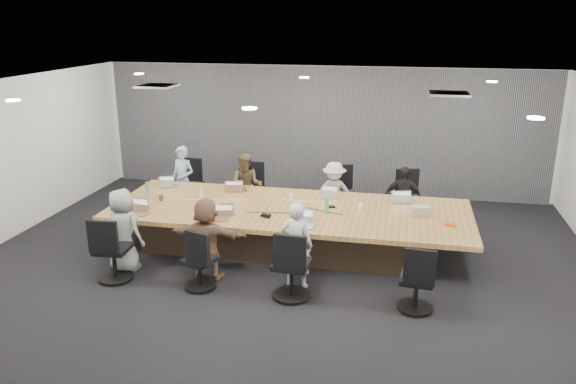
% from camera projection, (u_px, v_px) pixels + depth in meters
% --- Properties ---
extents(floor, '(10.00, 8.00, 0.00)m').
position_uv_depth(floor, '(283.00, 260.00, 9.18)').
color(floor, black).
rests_on(floor, ground).
extents(ceiling, '(10.00, 8.00, 0.00)m').
position_uv_depth(ceiling, '(282.00, 88.00, 8.34)').
color(ceiling, white).
rests_on(ceiling, wall_back).
extents(wall_back, '(10.00, 0.00, 2.80)m').
position_uv_depth(wall_back, '(322.00, 130.00, 12.49)').
color(wall_back, silver).
rests_on(wall_back, ground).
extents(wall_front, '(10.00, 0.00, 2.80)m').
position_uv_depth(wall_front, '(186.00, 298.00, 5.03)').
color(wall_front, silver).
rests_on(wall_front, ground).
extents(wall_left, '(0.00, 8.00, 2.80)m').
position_uv_depth(wall_left, '(2.00, 162.00, 9.75)').
color(wall_left, silver).
rests_on(wall_left, ground).
extents(curtain, '(9.80, 0.04, 2.80)m').
position_uv_depth(curtain, '(321.00, 130.00, 12.42)').
color(curtain, '#5C5C62').
rests_on(curtain, ground).
extents(conference_table, '(6.00, 2.20, 0.74)m').
position_uv_depth(conference_table, '(289.00, 227.00, 9.53)').
color(conference_table, '#3C2D1F').
rests_on(conference_table, ground).
extents(chair_0, '(0.60, 0.60, 0.81)m').
position_uv_depth(chair_0, '(190.00, 189.00, 11.60)').
color(chair_0, black).
rests_on(chair_0, ground).
extents(chair_1, '(0.56, 0.56, 0.80)m').
position_uv_depth(chair_1, '(252.00, 193.00, 11.34)').
color(chair_1, black).
rests_on(chair_1, ground).
extents(chair_2, '(0.72, 0.72, 0.86)m').
position_uv_depth(chair_2, '(336.00, 197.00, 10.99)').
color(chair_2, black).
rests_on(chair_2, ground).
extents(chair_3, '(0.71, 0.71, 0.84)m').
position_uv_depth(chair_3, '(402.00, 202.00, 10.74)').
color(chair_3, black).
rests_on(chair_3, ground).
extents(chair_4, '(0.60, 0.60, 0.84)m').
position_uv_depth(chair_4, '(113.00, 254.00, 8.40)').
color(chair_4, black).
rests_on(chair_4, ground).
extents(chair_5, '(0.62, 0.62, 0.73)m').
position_uv_depth(chair_5, '(199.00, 265.00, 8.14)').
color(chair_5, black).
rests_on(chair_5, ground).
extents(chair_6, '(0.61, 0.61, 0.85)m').
position_uv_depth(chair_6, '(292.00, 270.00, 7.85)').
color(chair_6, black).
rests_on(chair_6, ground).
extents(chair_7, '(0.55, 0.55, 0.76)m').
position_uv_depth(chair_7, '(416.00, 284.00, 7.53)').
color(chair_7, black).
rests_on(chair_7, ground).
extents(person_0, '(0.57, 0.44, 1.38)m').
position_uv_depth(person_0, '(183.00, 180.00, 11.19)').
color(person_0, '#8EA8C5').
rests_on(person_0, ground).
extents(laptop_0, '(0.32, 0.26, 0.02)m').
position_uv_depth(laptop_0, '(172.00, 185.00, 10.66)').
color(laptop_0, '#B2B2B7').
rests_on(laptop_0, conference_table).
extents(person_1, '(0.67, 0.54, 1.30)m').
position_uv_depth(person_1, '(247.00, 186.00, 10.94)').
color(person_1, brown).
rests_on(person_1, ground).
extents(laptop_1, '(0.38, 0.30, 0.02)m').
position_uv_depth(laptop_1, '(238.00, 189.00, 10.39)').
color(laptop_1, '#8C6647').
rests_on(laptop_1, conference_table).
extents(person_2, '(0.80, 0.46, 1.22)m').
position_uv_depth(person_2, '(334.00, 194.00, 10.61)').
color(person_2, '#ACADAC').
rests_on(person_2, ground).
extents(laptop_2, '(0.29, 0.21, 0.02)m').
position_uv_depth(laptop_2, '(330.00, 195.00, 10.05)').
color(laptop_2, '#B2B2B7').
rests_on(laptop_2, conference_table).
extents(person_3, '(0.73, 0.35, 1.21)m').
position_uv_depth(person_3, '(403.00, 198.00, 10.35)').
color(person_3, black).
rests_on(person_3, ground).
extents(laptop_3, '(0.36, 0.28, 0.02)m').
position_uv_depth(laptop_3, '(403.00, 200.00, 9.80)').
color(laptop_3, '#B2B2B7').
rests_on(laptop_3, conference_table).
extents(person_4, '(0.72, 0.55, 1.32)m').
position_uv_depth(person_4, '(123.00, 230.00, 8.65)').
color(person_4, gray).
rests_on(person_4, ground).
extents(laptop_4, '(0.34, 0.26, 0.02)m').
position_uv_depth(laptop_4, '(139.00, 213.00, 9.14)').
color(laptop_4, '#8C6647').
rests_on(laptop_4, conference_table).
extents(person_5, '(1.19, 0.39, 1.28)m').
position_uv_depth(person_5, '(207.00, 239.00, 8.39)').
color(person_5, brown).
rests_on(person_5, ground).
extents(laptop_5, '(0.37, 0.29, 0.02)m').
position_uv_depth(laptop_5, '(218.00, 219.00, 8.87)').
color(laptop_5, '#8C6647').
rests_on(laptop_5, conference_table).
extents(person_6, '(0.51, 0.36, 1.31)m').
position_uv_depth(person_6, '(297.00, 245.00, 8.11)').
color(person_6, silver).
rests_on(person_6, ground).
extents(laptop_6, '(0.38, 0.29, 0.02)m').
position_uv_depth(laptop_6, '(304.00, 226.00, 8.60)').
color(laptop_6, '#B2B2B7').
rests_on(laptop_6, conference_table).
extents(bottle_green_left, '(0.07, 0.07, 0.24)m').
position_uv_depth(bottle_green_left, '(147.00, 188.00, 10.09)').
color(bottle_green_left, '#439C60').
rests_on(bottle_green_left, conference_table).
extents(bottle_green_right, '(0.08, 0.08, 0.25)m').
position_uv_depth(bottle_green_right, '(327.00, 206.00, 9.14)').
color(bottle_green_right, '#439C60').
rests_on(bottle_green_right, conference_table).
extents(bottle_clear, '(0.08, 0.08, 0.21)m').
position_uv_depth(bottle_clear, '(201.00, 192.00, 9.92)').
color(bottle_clear, silver).
rests_on(bottle_clear, conference_table).
extents(cup_white_far, '(0.09, 0.09, 0.10)m').
position_uv_depth(cup_white_far, '(291.00, 196.00, 9.88)').
color(cup_white_far, white).
rests_on(cup_white_far, conference_table).
extents(cup_white_near, '(0.09, 0.09, 0.11)m').
position_uv_depth(cup_white_near, '(360.00, 207.00, 9.29)').
color(cup_white_near, white).
rests_on(cup_white_near, conference_table).
extents(mug_brown, '(0.08, 0.08, 0.10)m').
position_uv_depth(mug_brown, '(161.00, 198.00, 9.79)').
color(mug_brown, brown).
rests_on(mug_brown, conference_table).
extents(mic_left, '(0.17, 0.12, 0.03)m').
position_uv_depth(mic_left, '(266.00, 215.00, 9.03)').
color(mic_left, black).
rests_on(mic_left, conference_table).
extents(mic_right, '(0.15, 0.11, 0.03)m').
position_uv_depth(mic_right, '(331.00, 206.00, 9.45)').
color(mic_right, black).
rests_on(mic_right, conference_table).
extents(stapler, '(0.15, 0.09, 0.06)m').
position_uv_depth(stapler, '(266.00, 216.00, 8.96)').
color(stapler, black).
rests_on(stapler, conference_table).
extents(canvas_bag, '(0.32, 0.24, 0.16)m').
position_uv_depth(canvas_bag, '(420.00, 211.00, 9.03)').
color(canvas_bag, '#AEA18A').
rests_on(canvas_bag, conference_table).
extents(snack_packet, '(0.19, 0.15, 0.04)m').
position_uv_depth(snack_packet, '(450.00, 224.00, 8.62)').
color(snack_packet, '#D94C0E').
rests_on(snack_packet, conference_table).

